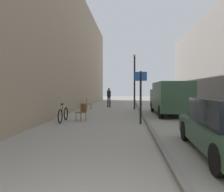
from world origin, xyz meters
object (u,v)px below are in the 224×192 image
delivery_van (169,97)px  lamp_post (135,78)px  pedestrian_main_foreground (109,96)px  cafe_chair_near_window (88,103)px  cafe_chair_by_doorway (82,111)px  street_sign_post (141,93)px  bicycle_leaning (63,115)px

delivery_van → lamp_post: (-2.23, 3.66, 1.54)m
pedestrian_main_foreground → cafe_chair_near_window: pedestrian_main_foreground is taller
pedestrian_main_foreground → cafe_chair_near_window: bearing=-126.4°
pedestrian_main_foreground → cafe_chair_by_doorway: bearing=-95.5°
lamp_post → street_sign_post: bearing=-89.5°
pedestrian_main_foreground → bicycle_leaning: size_ratio=1.05×
pedestrian_main_foreground → delivery_van: delivery_van is taller
delivery_van → street_sign_post: (-2.16, -3.90, 0.36)m
pedestrian_main_foreground → cafe_chair_near_window: size_ratio=1.99×
cafe_chair_by_doorway → bicycle_leaning: bearing=59.0°
delivery_van → bicycle_leaning: size_ratio=2.98×
street_sign_post → bicycle_leaning: size_ratio=1.47×
street_sign_post → cafe_chair_by_doorway: 3.39m
cafe_chair_by_doorway → cafe_chair_near_window: bearing=-48.1°
street_sign_post → cafe_chair_by_doorway: (-3.12, 0.85, -1.00)m
delivery_van → cafe_chair_by_doorway: delivery_van is taller
cafe_chair_by_doorway → pedestrian_main_foreground: bearing=-61.1°
bicycle_leaning → cafe_chair_by_doorway: bicycle_leaning is taller
delivery_van → bicycle_leaning: (-6.19, -3.48, -0.80)m
pedestrian_main_foreground → cafe_chair_by_doorway: 8.60m
street_sign_post → lamp_post: bearing=-89.9°
cafe_chair_by_doorway → lamp_post: bearing=-81.2°
street_sign_post → cafe_chair_by_doorway: bearing=-15.7°
cafe_chair_near_window → cafe_chair_by_doorway: (0.95, -6.29, 0.00)m
delivery_van → lamp_post: 4.55m
pedestrian_main_foreground → lamp_post: (2.40, -1.86, 1.64)m
pedestrian_main_foreground → cafe_chair_near_window: (-1.60, -2.27, -0.53)m
pedestrian_main_foreground → street_sign_post: 9.75m
cafe_chair_near_window → delivery_van: bearing=55.8°
bicycle_leaning → cafe_chair_near_window: (-0.03, 6.73, 0.17)m
lamp_post → cafe_chair_near_window: size_ratio=5.06×
pedestrian_main_foreground → bicycle_leaning: (-1.57, -9.00, -0.70)m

